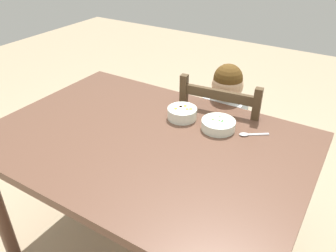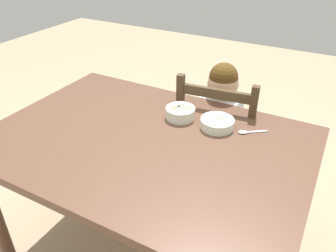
% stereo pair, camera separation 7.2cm
% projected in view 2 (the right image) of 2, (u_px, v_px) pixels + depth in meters
% --- Properties ---
extents(ground_plane, '(8.00, 8.00, 0.00)m').
position_uv_depth(ground_plane, '(151.00, 252.00, 1.89)').
color(ground_plane, tan).
extents(dining_table, '(1.42, 0.99, 0.76)m').
position_uv_depth(dining_table, '(147.00, 157.00, 1.55)').
color(dining_table, brown).
rests_on(dining_table, ground).
extents(dining_chair, '(0.47, 0.47, 0.93)m').
position_uv_depth(dining_chair, '(217.00, 145.00, 2.00)').
color(dining_chair, '#4A3621').
rests_on(dining_chair, ground).
extents(child_figure, '(0.32, 0.31, 0.96)m').
position_uv_depth(child_figure, '(218.00, 119.00, 1.91)').
color(child_figure, silver).
rests_on(child_figure, ground).
extents(bowl_of_peas, '(0.16, 0.16, 0.05)m').
position_uv_depth(bowl_of_peas, '(217.00, 123.00, 1.57)').
color(bowl_of_peas, white).
rests_on(bowl_of_peas, dining_table).
extents(bowl_of_carrots, '(0.14, 0.14, 0.06)m').
position_uv_depth(bowl_of_carrots, '(180.00, 113.00, 1.64)').
color(bowl_of_carrots, white).
rests_on(bowl_of_carrots, dining_table).
extents(spoon, '(0.12, 0.10, 0.01)m').
position_uv_depth(spoon, '(247.00, 132.00, 1.54)').
color(spoon, silver).
rests_on(spoon, dining_table).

